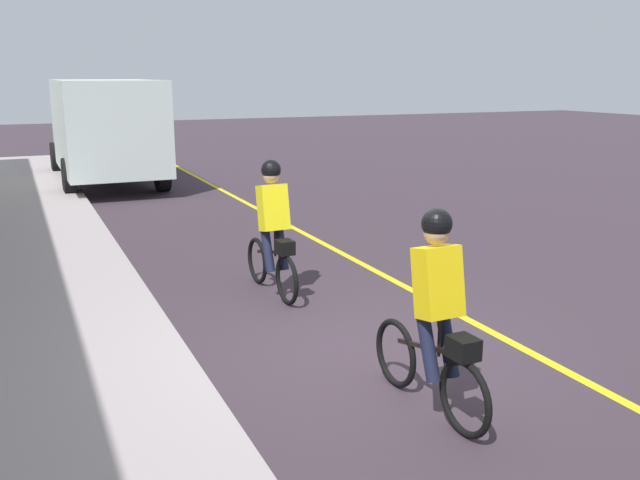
% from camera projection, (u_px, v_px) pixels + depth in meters
% --- Properties ---
extents(ground_plane, '(80.00, 80.00, 0.00)m').
position_uv_depth(ground_plane, '(365.00, 351.00, 7.43)').
color(ground_plane, '#392C36').
extents(lane_line_centre, '(36.00, 0.12, 0.01)m').
position_uv_depth(lane_line_centre, '(486.00, 329.00, 8.07)').
color(lane_line_centre, yellow).
rests_on(lane_line_centre, ground).
extents(sidewalk, '(40.00, 3.20, 0.15)m').
position_uv_depth(sidewalk, '(22.00, 404.00, 6.07)').
color(sidewalk, '#9F9494').
rests_on(sidewalk, ground).
extents(cyclist_lead, '(1.71, 0.37, 1.83)m').
position_uv_depth(cyclist_lead, '(273.00, 229.00, 9.14)').
color(cyclist_lead, black).
rests_on(cyclist_lead, ground).
extents(cyclist_follow, '(1.71, 0.37, 1.83)m').
position_uv_depth(cyclist_follow, '(435.00, 314.00, 5.88)').
color(cyclist_follow, black).
rests_on(cyclist_follow, ground).
extents(box_truck_background, '(6.72, 2.56, 2.78)m').
position_uv_depth(box_truck_background, '(104.00, 127.00, 18.54)').
color(box_truck_background, silver).
rests_on(box_truck_background, ground).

